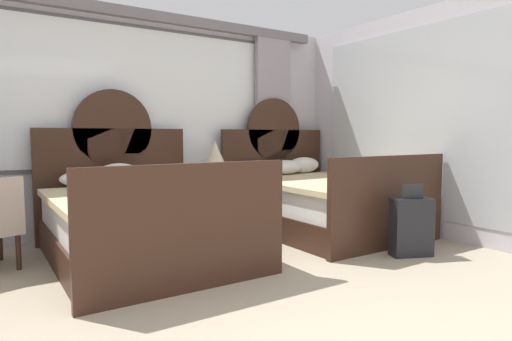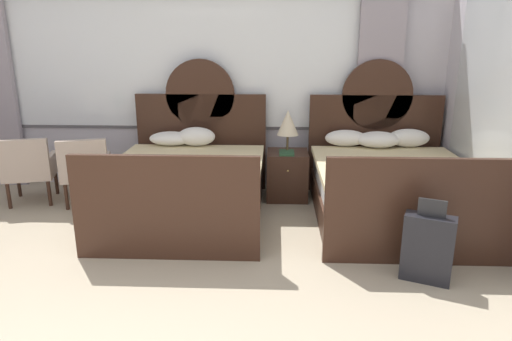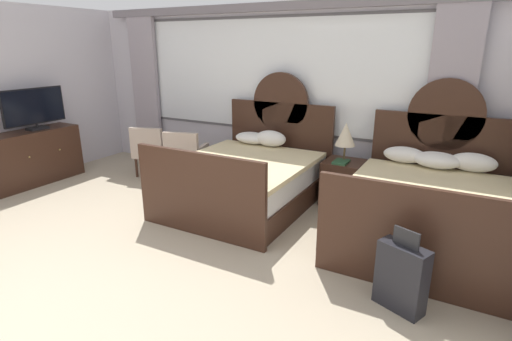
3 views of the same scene
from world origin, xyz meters
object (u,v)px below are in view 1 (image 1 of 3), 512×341
nightstand_between_beds (216,207)px  suitcase_on_floor (412,227)px  bed_near_window (143,220)px  table_lamp_on_nightstand (215,154)px  bed_near_mirror (319,200)px  book_on_nightstand (218,183)px

nightstand_between_beds → suitcase_on_floor: 2.32m
bed_near_window → suitcase_on_floor: bearing=-31.6°
table_lamp_on_nightstand → bed_near_mirror: bearing=-28.9°
table_lamp_on_nightstand → suitcase_on_floor: bearing=-61.0°
book_on_nightstand → suitcase_on_floor: (1.13, -1.93, -0.32)m
book_on_nightstand → table_lamp_on_nightstand: bearing=84.0°
bed_near_mirror → suitcase_on_floor: (-0.02, -1.39, -0.09)m
bed_near_window → book_on_nightstand: bearing=25.9°
bed_near_window → suitcase_on_floor: (2.25, -1.38, -0.08)m
bed_near_mirror → table_lamp_on_nightstand: (-1.14, 0.63, 0.59)m
nightstand_between_beds → table_lamp_on_nightstand: 0.67m
bed_near_window → bed_near_mirror: size_ratio=1.00×
nightstand_between_beds → book_on_nightstand: (-0.01, -0.10, 0.32)m
bed_near_mirror → book_on_nightstand: bed_near_mirror is taller
nightstand_between_beds → book_on_nightstand: book_on_nightstand is taller
book_on_nightstand → nightstand_between_beds: bearing=81.9°
nightstand_between_beds → table_lamp_on_nightstand: (-0.00, -0.01, 0.67)m
book_on_nightstand → suitcase_on_floor: 2.26m
table_lamp_on_nightstand → nightstand_between_beds: bearing=62.5°
table_lamp_on_nightstand → book_on_nightstand: table_lamp_on_nightstand is taller
bed_near_mirror → suitcase_on_floor: bed_near_mirror is taller
table_lamp_on_nightstand → suitcase_on_floor: table_lamp_on_nightstand is taller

